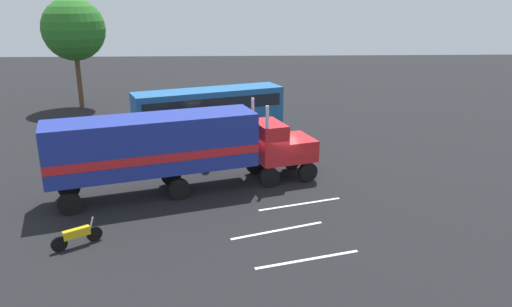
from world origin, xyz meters
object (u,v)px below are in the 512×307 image
at_px(person_bystander, 208,156).
at_px(parked_bus, 209,107).
at_px(semi_truck, 175,146).
at_px(tree_left, 74,29).
at_px(motorcycle, 77,236).

relative_size(person_bystander, parked_bus, 0.15).
relative_size(semi_truck, tree_left, 1.44).
bearing_deg(motorcycle, parked_bus, 74.65).
relative_size(semi_truck, person_bystander, 8.72).
bearing_deg(person_bystander, tree_left, 125.17).
relative_size(parked_bus, motorcycle, 6.27).
bearing_deg(parked_bus, tree_left, 141.15).
xyz_separation_m(person_bystander, tree_left, (-12.70, 18.02, 6.17)).
bearing_deg(motorcycle, semi_truck, 59.36).
distance_m(semi_truck, person_bystander, 3.82).
bearing_deg(semi_truck, motorcycle, -120.64).
relative_size(person_bystander, tree_left, 0.17).
height_order(semi_truck, tree_left, tree_left).
relative_size(semi_truck, parked_bus, 1.27).
distance_m(parked_bus, tree_left, 16.69).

